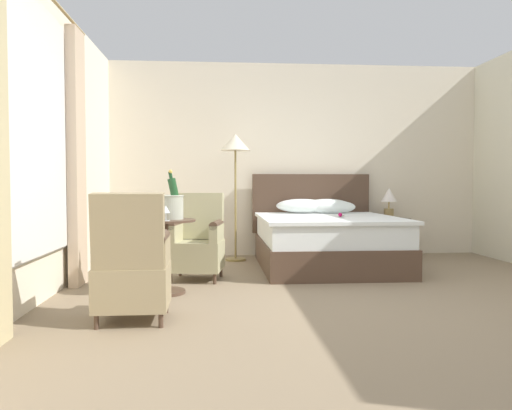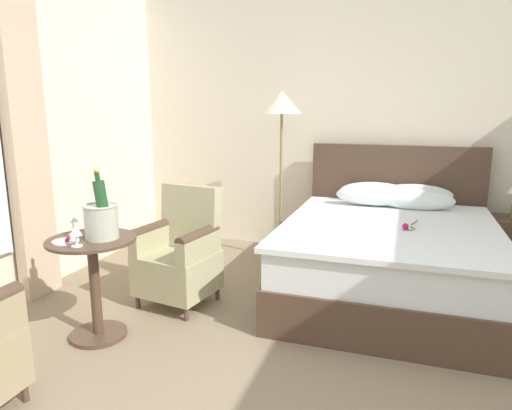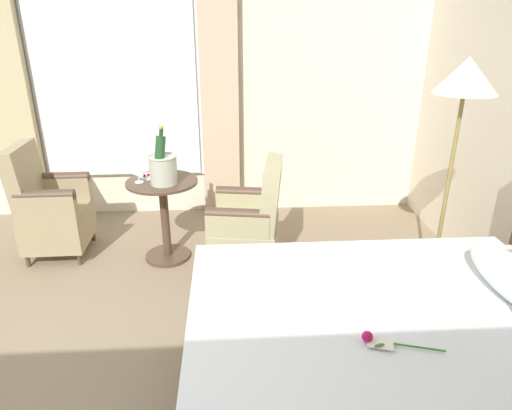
{
  "view_description": "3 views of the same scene",
  "coord_description": "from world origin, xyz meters",
  "px_view_note": "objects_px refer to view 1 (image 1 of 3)",
  "views": [
    {
      "loc": [
        -1.17,
        -4.25,
        1.03
      ],
      "look_at": [
        -0.74,
        1.25,
        0.81
      ],
      "focal_mm": 35.0,
      "sensor_mm": 36.0,
      "label": 1
    },
    {
      "loc": [
        0.3,
        -1.9,
        1.55
      ],
      "look_at": [
        -0.69,
        1.05,
        0.89
      ],
      "focal_mm": 32.0,
      "sensor_mm": 36.0,
      "label": 2
    },
    {
      "loc": [
        1.86,
        1.05,
        1.95
      ],
      "look_at": [
        -1.07,
        1.23,
        0.72
      ],
      "focal_mm": 32.0,
      "sensor_mm": 36.0,
      "label": 3
    }
  ],
  "objects_px": {
    "nightstand": "(389,237)",
    "armchair_facing_bed": "(132,267)",
    "snack_plate": "(152,220)",
    "armchair_by_window": "(197,242)",
    "bed": "(325,238)",
    "wine_glass_near_bucket": "(146,208)",
    "champagne_bucket": "(172,204)",
    "bedside_lamp": "(389,198)",
    "side_table_round": "(165,251)",
    "wine_glass_near_edge": "(166,210)",
    "floor_lamp_brass": "(235,152)"
  },
  "relations": [
    {
      "from": "nightstand",
      "to": "snack_plate",
      "type": "bearing_deg",
      "value": -142.77
    },
    {
      "from": "bedside_lamp",
      "to": "armchair_by_window",
      "type": "distance_m",
      "value": 3.09
    },
    {
      "from": "nightstand",
      "to": "wine_glass_near_edge",
      "type": "distance_m",
      "value": 3.79
    },
    {
      "from": "bedside_lamp",
      "to": "floor_lamp_brass",
      "type": "relative_size",
      "value": 0.25
    },
    {
      "from": "floor_lamp_brass",
      "to": "snack_plate",
      "type": "relative_size",
      "value": 10.18
    },
    {
      "from": "champagne_bucket",
      "to": "wine_glass_near_edge",
      "type": "distance_m",
      "value": 0.21
    },
    {
      "from": "snack_plate",
      "to": "armchair_by_window",
      "type": "distance_m",
      "value": 0.96
    },
    {
      "from": "nightstand",
      "to": "armchair_facing_bed",
      "type": "xyz_separation_m",
      "value": [
        -3.09,
        -3.17,
        0.13
      ]
    },
    {
      "from": "bed",
      "to": "armchair_by_window",
      "type": "distance_m",
      "value": 1.73
    },
    {
      "from": "bed",
      "to": "snack_plate",
      "type": "xyz_separation_m",
      "value": [
        -1.95,
        -1.55,
        0.35
      ]
    },
    {
      "from": "floor_lamp_brass",
      "to": "snack_plate",
      "type": "bearing_deg",
      "value": -111.59
    },
    {
      "from": "bed",
      "to": "wine_glass_near_bucket",
      "type": "height_order",
      "value": "bed"
    },
    {
      "from": "nightstand",
      "to": "champagne_bucket",
      "type": "xyz_separation_m",
      "value": [
        -2.88,
        -2.16,
        0.57
      ]
    },
    {
      "from": "armchair_facing_bed",
      "to": "nightstand",
      "type": "bearing_deg",
      "value": 45.75
    },
    {
      "from": "armchair_by_window",
      "to": "floor_lamp_brass",
      "type": "bearing_deg",
      "value": 70.35
    },
    {
      "from": "nightstand",
      "to": "bedside_lamp",
      "type": "distance_m",
      "value": 0.56
    },
    {
      "from": "bed",
      "to": "armchair_facing_bed",
      "type": "relative_size",
      "value": 2.14
    },
    {
      "from": "side_table_round",
      "to": "wine_glass_near_edge",
      "type": "height_order",
      "value": "wine_glass_near_edge"
    },
    {
      "from": "wine_glass_near_edge",
      "to": "champagne_bucket",
      "type": "bearing_deg",
      "value": 79.01
    },
    {
      "from": "champagne_bucket",
      "to": "armchair_by_window",
      "type": "distance_m",
      "value": 0.83
    },
    {
      "from": "bed",
      "to": "armchair_by_window",
      "type": "xyz_separation_m",
      "value": [
        -1.57,
        -0.73,
        0.04
      ]
    },
    {
      "from": "champagne_bucket",
      "to": "armchair_facing_bed",
      "type": "xyz_separation_m",
      "value": [
        -0.21,
        -1.01,
        -0.43
      ]
    },
    {
      "from": "champagne_bucket",
      "to": "wine_glass_near_edge",
      "type": "xyz_separation_m",
      "value": [
        -0.04,
        -0.2,
        -0.05
      ]
    },
    {
      "from": "nightstand",
      "to": "armchair_by_window",
      "type": "bearing_deg",
      "value": -150.81
    },
    {
      "from": "nightstand",
      "to": "armchair_facing_bed",
      "type": "height_order",
      "value": "armchair_facing_bed"
    },
    {
      "from": "bedside_lamp",
      "to": "floor_lamp_brass",
      "type": "bearing_deg",
      "value": -175.25
    },
    {
      "from": "bed",
      "to": "wine_glass_near_edge",
      "type": "bearing_deg",
      "value": -138.71
    },
    {
      "from": "bed",
      "to": "wine_glass_near_bucket",
      "type": "distance_m",
      "value": 2.5
    },
    {
      "from": "wine_glass_near_bucket",
      "to": "armchair_facing_bed",
      "type": "relative_size",
      "value": 0.15
    },
    {
      "from": "armchair_by_window",
      "to": "champagne_bucket",
      "type": "bearing_deg",
      "value": -107.34
    },
    {
      "from": "champagne_bucket",
      "to": "armchair_by_window",
      "type": "bearing_deg",
      "value": 72.66
    },
    {
      "from": "nightstand",
      "to": "wine_glass_near_edge",
      "type": "xyz_separation_m",
      "value": [
        -2.92,
        -2.36,
        0.52
      ]
    },
    {
      "from": "floor_lamp_brass",
      "to": "champagne_bucket",
      "type": "height_order",
      "value": "floor_lamp_brass"
    },
    {
      "from": "side_table_round",
      "to": "armchair_by_window",
      "type": "height_order",
      "value": "armchair_by_window"
    },
    {
      "from": "wine_glass_near_edge",
      "to": "wine_glass_near_bucket",
      "type": "bearing_deg",
      "value": 133.37
    },
    {
      "from": "side_table_round",
      "to": "bedside_lamp",
      "type": "bearing_deg",
      "value": 36.6
    },
    {
      "from": "armchair_facing_bed",
      "to": "bedside_lamp",
      "type": "bearing_deg",
      "value": 45.75
    },
    {
      "from": "bedside_lamp",
      "to": "side_table_round",
      "type": "height_order",
      "value": "bedside_lamp"
    },
    {
      "from": "bedside_lamp",
      "to": "snack_plate",
      "type": "xyz_separation_m",
      "value": [
        -3.04,
        -2.31,
        -0.13
      ]
    },
    {
      "from": "bed",
      "to": "side_table_round",
      "type": "xyz_separation_m",
      "value": [
        -1.85,
        -1.42,
        0.05
      ]
    },
    {
      "from": "wine_glass_near_edge",
      "to": "snack_plate",
      "type": "distance_m",
      "value": 0.16
    },
    {
      "from": "bed",
      "to": "side_table_round",
      "type": "height_order",
      "value": "bed"
    },
    {
      "from": "wine_glass_near_edge",
      "to": "armchair_facing_bed",
      "type": "distance_m",
      "value": 0.91
    },
    {
      "from": "bedside_lamp",
      "to": "armchair_by_window",
      "type": "bearing_deg",
      "value": -150.81
    },
    {
      "from": "wine_glass_near_bucket",
      "to": "snack_plate",
      "type": "relative_size",
      "value": 0.88
    },
    {
      "from": "armchair_by_window",
      "to": "nightstand",
      "type": "bearing_deg",
      "value": 29.19
    },
    {
      "from": "wine_glass_near_bucket",
      "to": "armchair_facing_bed",
      "type": "distance_m",
      "value": 1.1
    },
    {
      "from": "nightstand",
      "to": "side_table_round",
      "type": "bearing_deg",
      "value": -143.4
    },
    {
      "from": "bed",
      "to": "floor_lamp_brass",
      "type": "bearing_deg",
      "value": 152.34
    },
    {
      "from": "armchair_by_window",
      "to": "side_table_round",
      "type": "bearing_deg",
      "value": -111.75
    }
  ]
}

